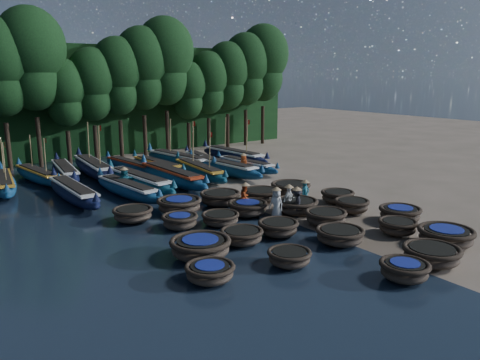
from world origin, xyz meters
TOP-DOWN VIEW (x-y plane):
  - ground at (0.00, 0.00)m, footprint 120.00×120.00m
  - foliage_wall at (0.00, 23.50)m, footprint 40.00×3.00m
  - coracle_2 at (-1.27, -10.43)m, footprint 1.86×1.86m
  - coracle_3 at (0.88, -10.17)m, footprint 2.30×2.30m
  - coracle_4 at (3.22, -9.36)m, footprint 2.76×2.76m
  - coracle_5 at (-7.12, -6.35)m, footprint 2.15×2.15m
  - coracle_6 at (-3.79, -6.95)m, footprint 2.18×2.18m
  - coracle_7 at (-0.34, -6.44)m, footprint 2.30×2.30m
  - coracle_8 at (2.82, -7.16)m, footprint 2.14×2.14m
  - coracle_9 at (4.57, -6.03)m, footprint 2.40×2.40m
  - coracle_10 at (-6.23, -4.21)m, footprint 2.65×2.65m
  - coracle_11 at (-3.90, -3.89)m, footprint 1.95×1.95m
  - coracle_12 at (-1.88, -4.01)m, footprint 1.93×1.93m
  - coracle_13 at (1.05, -4.23)m, footprint 2.38×2.38m
  - coracle_14 at (3.79, -3.51)m, footprint 2.29×2.29m
  - coracle_15 at (-5.13, -0.42)m, footprint 2.05×2.05m
  - coracle_16 at (-3.19, -1.09)m, footprint 1.91×1.91m
  - coracle_17 at (-1.13, -0.61)m, footprint 2.35×2.35m
  - coracle_18 at (1.20, -1.89)m, footprint 2.38×2.38m
  - coracle_19 at (4.65, -1.68)m, footprint 2.34×2.34m
  - coracle_20 at (-6.54, 2.02)m, footprint 2.11×2.11m
  - coracle_21 at (-3.89, 1.92)m, footprint 2.75×2.75m
  - coracle_22 at (-1.20, 1.97)m, footprint 2.54×2.54m
  - coracle_23 at (1.07, 1.08)m, footprint 2.30×2.30m
  - coracle_24 at (3.57, 1.23)m, footprint 2.55×2.55m
  - long_boat_2 at (-7.81, 7.87)m, footprint 1.58×8.36m
  - long_boat_3 at (-4.83, 6.87)m, footprint 2.15×7.79m
  - long_boat_4 at (-3.43, 8.24)m, footprint 2.29×8.68m
  - long_boat_5 at (-1.01, 8.30)m, footprint 1.83×9.06m
  - long_boat_6 at (1.57, 8.94)m, footprint 2.16×8.25m
  - long_boat_7 at (3.57, 8.78)m, footprint 2.38×8.69m
  - long_boat_8 at (5.83, 9.00)m, footprint 1.90×7.25m
  - long_boat_9 at (-10.72, 12.93)m, footprint 2.30×7.89m
  - long_boat_10 at (-8.34, 14.38)m, footprint 2.37×7.58m
  - long_boat_11 at (-6.47, 14.38)m, footprint 2.35×8.14m
  - long_boat_12 at (-4.42, 14.35)m, footprint 2.19×9.15m
  - long_boat_13 at (-1.66, 14.07)m, footprint 2.17×7.27m
  - long_boat_14 at (-0.02, 12.59)m, footprint 1.91×7.69m
  - long_boat_15 at (2.39, 13.45)m, footprint 2.87×8.94m
  - long_boat_16 at (4.22, 12.79)m, footprint 2.20×7.37m
  - long_boat_17 at (7.20, 12.61)m, footprint 2.15×8.84m
  - fisherman_0 at (-0.25, -1.93)m, footprint 0.73×0.92m
  - fisherman_1 at (2.51, -1.17)m, footprint 0.56×0.52m
  - fisherman_2 at (-0.72, 0.18)m, footprint 0.95×0.90m
  - fisherman_3 at (0.78, -2.36)m, footprint 1.08×1.17m
  - fisherman_4 at (0.81, -1.69)m, footprint 1.00×0.64m
  - fisherman_5 at (-4.56, 7.91)m, footprint 1.49×0.52m
  - fisherman_6 at (5.10, 8.31)m, footprint 0.61×0.81m
  - tree_3 at (-9.10, 20.00)m, footprint 4.92×4.92m
  - tree_4 at (-6.80, 20.00)m, footprint 5.34×5.34m
  - tree_5 at (-4.50, 20.00)m, footprint 3.68×3.68m
  - tree_6 at (-2.20, 20.00)m, footprint 4.09×4.09m
  - tree_7 at (0.10, 20.00)m, footprint 4.51×4.51m
  - tree_8 at (2.40, 20.00)m, footprint 4.92×4.92m
  - tree_9 at (4.70, 20.00)m, footprint 5.34×5.34m
  - tree_10 at (7.00, 20.00)m, footprint 3.68×3.68m
  - tree_11 at (9.30, 20.00)m, footprint 4.09×4.09m
  - tree_12 at (11.60, 20.00)m, footprint 4.51×4.51m
  - tree_13 at (13.90, 20.00)m, footprint 4.92×4.92m
  - tree_14 at (16.20, 20.00)m, footprint 5.34×5.34m

SIDE VIEW (x-z plane):
  - ground at x=0.00m, z-range 0.00..0.00m
  - coracle_16 at x=-3.19m, z-range 0.04..0.68m
  - coracle_6 at x=-3.79m, z-range 0.05..0.69m
  - coracle_5 at x=-7.12m, z-range 0.05..0.72m
  - coracle_11 at x=-3.90m, z-range 0.05..0.74m
  - coracle_8 at x=2.82m, z-range 0.05..0.77m
  - coracle_7 at x=-0.34m, z-range 0.05..0.78m
  - coracle_20 at x=-6.54m, z-range 0.05..0.78m
  - coracle_12 at x=-1.88m, z-range 0.05..0.78m
  - coracle_2 at x=-1.27m, z-range 0.06..0.78m
  - coracle_15 at x=-5.13m, z-range 0.06..0.78m
  - coracle_19 at x=4.65m, z-range 0.05..0.80m
  - coracle_3 at x=0.88m, z-range 0.05..0.81m
  - coracle_14 at x=3.79m, z-range 0.06..0.82m
  - coracle_13 at x=1.05m, z-range 0.06..0.83m
  - coracle_17 at x=-1.13m, z-range 0.06..0.84m
  - coracle_9 at x=4.57m, z-range 0.06..0.85m
  - coracle_22 at x=-1.20m, z-range 0.06..0.86m
  - coracle_23 at x=1.07m, z-range 0.06..0.87m
  - coracle_18 at x=1.20m, z-range 0.06..0.88m
  - coracle_24 at x=3.57m, z-range 0.06..0.89m
  - coracle_4 at x=3.22m, z-range 0.06..0.90m
  - coracle_10 at x=-6.23m, z-range 0.06..0.90m
  - coracle_21 at x=-3.89m, z-range 0.07..0.90m
  - long_boat_8 at x=5.83m, z-range -0.15..1.13m
  - long_boat_13 at x=-1.66m, z-range -0.15..1.13m
  - long_boat_16 at x=4.22m, z-range -0.16..1.15m
  - long_boat_10 at x=-8.34m, z-range -1.11..2.14m
  - long_boat_14 at x=-0.02m, z-range -0.16..1.20m
  - long_boat_3 at x=-4.83m, z-range -0.16..1.21m
  - long_boat_9 at x=-10.72m, z-range -1.15..2.22m
  - long_boat_11 at x=-6.47m, z-range -0.17..1.27m
  - long_boat_6 at x=1.57m, z-range -1.20..2.32m
  - long_boat_2 at x=-7.81m, z-range -0.18..1.30m
  - long_boat_4 at x=-3.43m, z-range -0.18..1.35m
  - long_boat_7 at x=3.57m, z-range -0.18..1.35m
  - long_boat_17 at x=7.20m, z-range -1.28..2.48m
  - long_boat_5 at x=-1.01m, z-range -0.19..1.40m
  - long_boat_15 at x=2.39m, z-range -1.31..2.53m
  - long_boat_12 at x=-4.42m, z-range -1.33..2.56m
  - fisherman_6 at x=5.10m, z-range -0.03..1.67m
  - fisherman_2 at x=-0.72m, z-range -0.04..1.70m
  - fisherman_3 at x=0.78m, z-range -0.06..1.73m
  - fisherman_5 at x=-4.56m, z-range -0.06..1.74m
  - fisherman_4 at x=0.81m, z-range -0.03..1.75m
  - fisherman_1 at x=2.51m, z-range 0.02..1.74m
  - fisherman_0 at x=-0.25m, z-range -0.04..1.80m
  - foliage_wall at x=0.00m, z-range 0.00..10.00m
  - tree_5 at x=-4.50m, z-range 1.63..10.31m
  - tree_10 at x=7.00m, z-range 1.63..10.31m
  - tree_6 at x=-2.20m, z-range 1.82..11.47m
  - tree_11 at x=9.30m, z-range 1.82..11.47m
  - tree_7 at x=0.10m, z-range 2.01..12.64m
  - tree_12 at x=11.60m, z-range 2.01..12.64m
  - tree_3 at x=-9.10m, z-range 2.19..13.80m
  - tree_8 at x=2.40m, z-range 2.19..13.80m
  - tree_13 at x=13.90m, z-range 2.19..13.80m
  - tree_4 at x=-6.80m, z-range 2.38..14.96m
  - tree_9 at x=4.70m, z-range 2.38..14.96m
  - tree_14 at x=16.20m, z-range 2.38..14.96m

